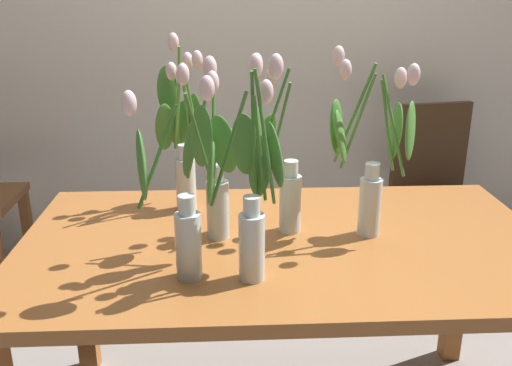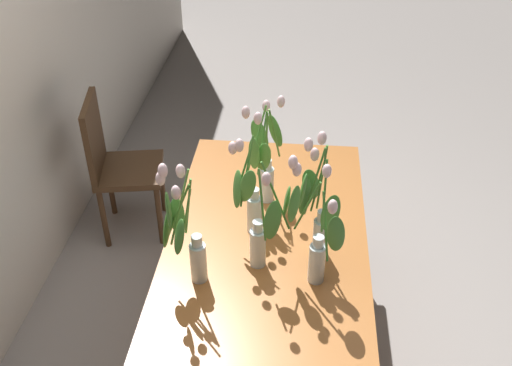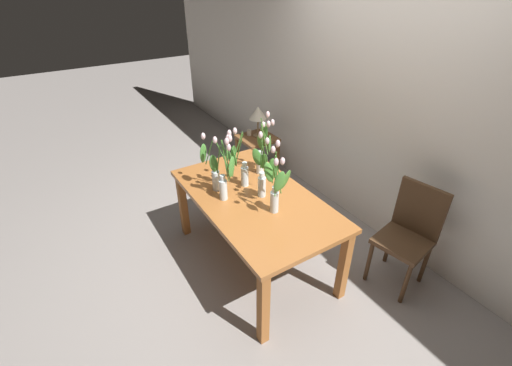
% 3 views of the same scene
% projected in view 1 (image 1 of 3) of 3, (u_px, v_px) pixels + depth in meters
% --- Properties ---
extents(room_wall_rear, '(9.00, 0.10, 2.70)m').
position_uv_depth(room_wall_rear, '(259.00, 11.00, 2.78)').
color(room_wall_rear, silver).
rests_on(room_wall_rear, ground).
extents(dining_table, '(1.60, 0.90, 0.74)m').
position_uv_depth(dining_table, '(284.00, 266.00, 1.72)').
color(dining_table, '#A3602D').
rests_on(dining_table, ground).
extents(tulip_vase_0, '(0.18, 0.17, 0.58)m').
position_uv_depth(tulip_vase_0, '(182.00, 143.00, 1.87)').
color(tulip_vase_0, silver).
rests_on(tulip_vase_0, dining_table).
extents(tulip_vase_1, '(0.27, 0.19, 0.56)m').
position_uv_depth(tulip_vase_1, '(370.00, 162.00, 1.65)').
color(tulip_vase_1, silver).
rests_on(tulip_vase_1, dining_table).
extents(tulip_vase_2, '(0.22, 0.19, 0.58)m').
position_uv_depth(tulip_vase_2, '(251.00, 194.00, 1.40)').
color(tulip_vase_2, silver).
rests_on(tulip_vase_2, dining_table).
extents(tulip_vase_3, '(0.17, 0.14, 0.54)m').
position_uv_depth(tulip_vase_3, '(281.00, 176.00, 1.70)').
color(tulip_vase_3, silver).
rests_on(tulip_vase_3, dining_table).
extents(tulip_vase_4, '(0.18, 0.18, 0.56)m').
position_uv_depth(tulip_vase_4, '(213.00, 184.00, 1.61)').
color(tulip_vase_4, silver).
rests_on(tulip_vase_4, dining_table).
extents(tulip_vase_5, '(0.22, 0.24, 0.53)m').
position_uv_depth(tulip_vase_5, '(184.00, 211.00, 1.41)').
color(tulip_vase_5, silver).
rests_on(tulip_vase_5, dining_table).
extents(dining_chair, '(0.46, 0.46, 0.93)m').
position_uv_depth(dining_chair, '(437.00, 189.00, 2.73)').
color(dining_chair, '#4C331E').
rests_on(dining_chair, ground).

